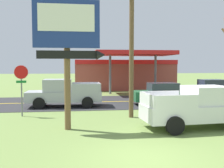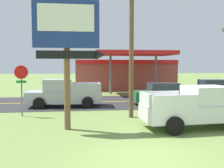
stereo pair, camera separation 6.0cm
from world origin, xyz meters
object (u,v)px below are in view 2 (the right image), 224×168
(car_blue_near_lane, at_px, (213,88))
(car_green_mid_lane, at_px, (161,94))
(gas_station, at_px, (124,73))
(stop_sign, at_px, (21,81))
(utility_pole, at_px, (131,39))
(motel_sign, at_px, (68,38))
(pickup_white_parked_on_lawn, at_px, (199,107))
(pickup_silver_on_road, at_px, (63,93))

(car_blue_near_lane, xyz_separation_m, car_green_mid_lane, (-6.27, -4.00, 0.00))
(gas_station, bearing_deg, stop_sign, -118.04)
(utility_pole, bearing_deg, motel_sign, -143.43)
(motel_sign, bearing_deg, utility_pole, 36.57)
(utility_pole, height_order, pickup_white_parked_on_lawn, utility_pole)
(stop_sign, relative_size, car_blue_near_lane, 0.70)
(motel_sign, xyz_separation_m, pickup_silver_on_road, (-0.61, 6.92, -3.19))
(stop_sign, relative_size, pickup_silver_on_road, 0.57)
(utility_pole, relative_size, gas_station, 0.68)
(stop_sign, relative_size, car_green_mid_lane, 0.70)
(motel_sign, height_order, pickup_silver_on_road, motel_sign)
(pickup_white_parked_on_lawn, relative_size, car_green_mid_lane, 1.27)
(pickup_silver_on_road, xyz_separation_m, car_green_mid_lane, (7.22, 0.00, -0.13))
(car_blue_near_lane, bearing_deg, stop_sign, -155.01)
(utility_pole, relative_size, car_blue_near_lane, 1.95)
(gas_station, distance_m, pickup_silver_on_road, 15.11)
(motel_sign, distance_m, car_green_mid_lane, 10.13)
(car_green_mid_lane, bearing_deg, stop_sign, -160.65)
(pickup_white_parked_on_lawn, distance_m, car_blue_near_lane, 13.20)
(utility_pole, bearing_deg, car_green_mid_lane, 53.84)
(gas_station, height_order, car_green_mid_lane, gas_station)
(stop_sign, distance_m, car_blue_near_lane, 17.33)
(motel_sign, relative_size, pickup_white_parked_on_lawn, 1.15)
(pickup_white_parked_on_lawn, distance_m, pickup_silver_on_road, 9.87)
(gas_station, distance_m, car_blue_near_lane, 11.68)
(stop_sign, relative_size, gas_station, 0.25)
(pickup_white_parked_on_lawn, distance_m, car_green_mid_lane, 7.31)
(utility_pole, xyz_separation_m, car_blue_near_lane, (9.48, 8.40, -3.57))
(pickup_white_parked_on_lawn, relative_size, pickup_silver_on_road, 1.02)
(motel_sign, bearing_deg, pickup_white_parked_on_lawn, -3.49)
(pickup_silver_on_road, xyz_separation_m, car_blue_near_lane, (13.49, 4.00, -0.13))
(stop_sign, height_order, pickup_white_parked_on_lawn, stop_sign)
(stop_sign, height_order, gas_station, gas_station)
(gas_station, bearing_deg, car_green_mid_lane, -88.03)
(utility_pole, xyz_separation_m, pickup_white_parked_on_lawn, (2.65, -2.89, -3.44))
(car_blue_near_lane, bearing_deg, car_green_mid_lane, -147.45)
(car_green_mid_lane, bearing_deg, pickup_white_parked_on_lawn, -94.45)
(gas_station, relative_size, pickup_silver_on_road, 2.31)
(utility_pole, relative_size, car_green_mid_lane, 1.95)
(gas_station, height_order, pickup_white_parked_on_lawn, gas_station)
(car_blue_near_lane, bearing_deg, pickup_white_parked_on_lawn, -121.19)
(car_blue_near_lane, relative_size, car_green_mid_lane, 1.00)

